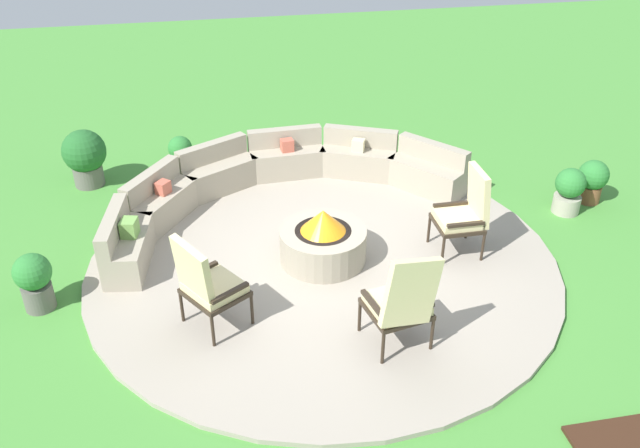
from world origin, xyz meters
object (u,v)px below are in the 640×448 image
Objects in this scene: curved_stone_bench at (269,182)px; potted_plant_3 at (569,189)px; fire_pit at (323,241)px; potted_plant_2 at (592,179)px; potted_plant_1 at (34,280)px; potted_plant_0 at (180,151)px; potted_plant_4 at (85,155)px; lounge_chair_back_left at (466,211)px; lounge_chair_front_right at (402,301)px; lounge_chair_front_left at (206,283)px.

curved_stone_bench reaches higher than potted_plant_3.
fire_pit is 4.14m from potted_plant_2.
curved_stone_bench is 3.42m from potted_plant_1.
potted_plant_0 is 0.76× the size of potted_plant_1.
potted_plant_4 reaches higher than fire_pit.
lounge_chair_back_left is (2.23, -1.76, 0.29)m from curved_stone_bench.
fire_pit is at bearing -168.52° from potted_plant_2.
lounge_chair_front_right reaches higher than potted_plant_0.
fire_pit is 3.45m from potted_plant_0.
lounge_chair_front_left reaches higher than fire_pit.
potted_plant_2 is at bearing -10.13° from curved_stone_bench.
lounge_chair_back_left is at bearing 39.28° from lounge_chair_front_right.
lounge_chair_front_left is at bearing -144.37° from fire_pit.
curved_stone_bench is at bearing 94.19° from lounge_chair_front_right.
lounge_chair_front_right is 1.70× the size of potted_plant_1.
fire_pit is 3.32m from potted_plant_1.
lounge_chair_back_left is 4.67m from potted_plant_0.
lounge_chair_back_left reaches higher than curved_stone_bench.
fire_pit is at bearing 92.26° from lounge_chair_front_left.
lounge_chair_back_left is 1.29× the size of potted_plant_4.
lounge_chair_front_right is at bearing -51.34° from potted_plant_4.
lounge_chair_front_left is 2.15× the size of potted_plant_0.
lounge_chair_front_right is 1.80× the size of potted_plant_3.
lounge_chair_back_left is at bearing 1.56° from potted_plant_1.
potted_plant_4 is at bearing 59.44° from lounge_chair_back_left.
potted_plant_1 reaches higher than potted_plant_3.
potted_plant_2 is at bearing -20.82° from potted_plant_0.
potted_plant_1 reaches higher than potted_plant_0.
curved_stone_bench is 4.19m from potted_plant_3.
lounge_chair_front_left is 4.07m from potted_plant_4.
lounge_chair_front_right is (0.94, -3.34, 0.30)m from curved_stone_bench.
potted_plant_4 is at bearing 138.47° from fire_pit.
curved_stone_bench reaches higher than potted_plant_0.
fire_pit is at bearing -170.35° from potted_plant_3.
potted_plant_4 is at bearing 157.49° from curved_stone_bench.
lounge_chair_front_left is 1.63× the size of potted_plant_1.
potted_plant_0 is at bearing 12.43° from potted_plant_4.
curved_stone_bench is 2.85m from lounge_chair_back_left.
lounge_chair_back_left is (3.19, 0.90, -0.00)m from lounge_chair_front_left.
curved_stone_bench is 4.60m from potted_plant_2.
lounge_chair_front_left reaches higher than potted_plant_1.
potted_plant_4 reaches higher than potted_plant_1.
lounge_chair_front_right is 2.24× the size of potted_plant_0.
lounge_chair_back_left is at bearing -4.10° from fire_pit.
lounge_chair_front_left is 1.31× the size of potted_plant_4.
potted_plant_2 is at bearing -67.66° from lounge_chair_back_left.
fire_pit is 0.21× the size of curved_stone_bench.
potted_plant_0 is (-3.44, 3.13, -0.34)m from lounge_chair_back_left.
lounge_chair_front_left is (-0.96, -2.66, 0.29)m from curved_stone_bench.
potted_plant_3 is (3.59, 0.61, 0.03)m from fire_pit.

